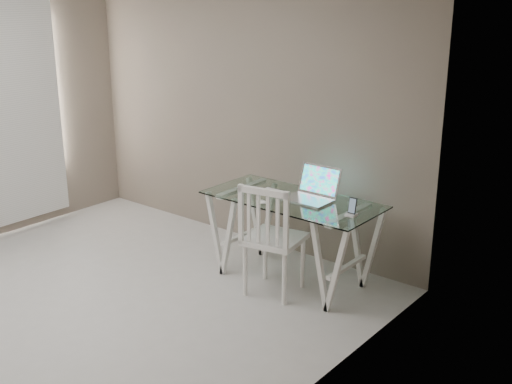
% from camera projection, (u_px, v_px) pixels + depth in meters
% --- Properties ---
extents(room, '(4.50, 4.52, 2.71)m').
position_uv_depth(room, '(32.00, 96.00, 4.45)').
color(room, '#AEABA7').
rests_on(room, ground).
extents(desk, '(1.50, 0.70, 0.75)m').
position_uv_depth(desk, '(292.00, 239.00, 5.47)').
color(desk, silver).
rests_on(desk, ground).
extents(chair, '(0.51, 0.51, 0.96)m').
position_uv_depth(chair, '(270.00, 235.00, 5.16)').
color(chair, white).
rests_on(chair, ground).
extents(laptop, '(0.38, 0.35, 0.26)m').
position_uv_depth(laptop, '(313.00, 191.00, 5.35)').
color(laptop, silver).
rests_on(laptop, desk).
extents(keyboard, '(0.27, 0.12, 0.01)m').
position_uv_depth(keyboard, '(275.00, 192.00, 5.54)').
color(keyboard, silver).
rests_on(keyboard, desk).
extents(mouse, '(0.10, 0.06, 0.03)m').
position_uv_depth(mouse, '(261.00, 202.00, 5.23)').
color(mouse, white).
rests_on(mouse, desk).
extents(phone_dock, '(0.08, 0.08, 0.15)m').
position_uv_depth(phone_dock, '(352.00, 211.00, 4.95)').
color(phone_dock, white).
rests_on(phone_dock, desk).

